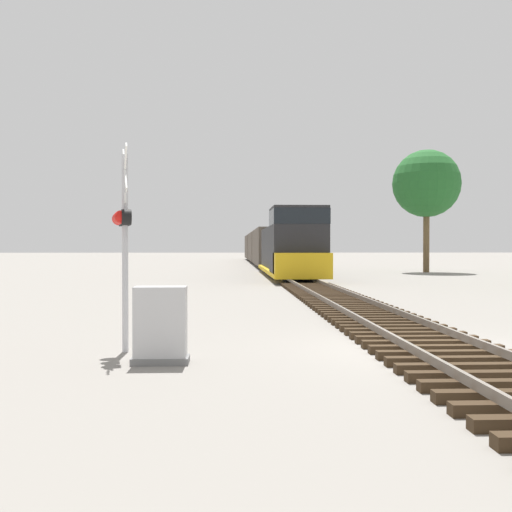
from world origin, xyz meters
TOP-DOWN VIEW (x-y plane):
  - ground_plane at (0.00, 0.00)m, footprint 400.00×400.00m
  - rail_track_bed at (0.00, -0.00)m, footprint 2.60×160.00m
  - freight_train at (0.00, 54.24)m, footprint 3.15×69.15m
  - crossing_signal_near at (-6.01, 0.12)m, footprint 0.52×1.01m
  - relay_cabinet at (-5.16, -1.06)m, footprint 0.99×0.52m
  - tree_mid_background at (11.83, 35.86)m, footprint 5.41×5.41m

SIDE VIEW (x-z plane):
  - ground_plane at x=0.00m, z-range 0.00..0.00m
  - rail_track_bed at x=0.00m, z-range -0.02..0.29m
  - relay_cabinet at x=-5.16m, z-range -0.01..1.34m
  - freight_train at x=0.00m, z-range -0.20..4.14m
  - crossing_signal_near at x=-6.01m, z-range 0.43..4.42m
  - tree_mid_background at x=11.83m, z-range 2.18..12.01m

